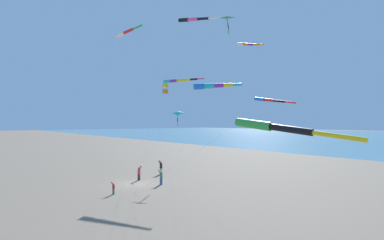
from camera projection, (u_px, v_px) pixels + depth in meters
name	position (u px, v px, depth m)	size (l,w,h in m)	color
ground_plane	(135.00, 184.00, 31.68)	(600.00, 600.00, 0.00)	#756654
person_adult_flyer	(161.00, 167.00, 37.76)	(0.65, 0.71, 1.99)	silver
person_child_green_jacket	(113.00, 187.00, 27.06)	(0.46, 0.42, 1.29)	#3D7F51
person_child_grey_jacket	(139.00, 172.00, 33.76)	(0.60, 0.48, 1.85)	#232328
person_bystander_far	(161.00, 176.00, 31.38)	(0.46, 0.57, 1.81)	#335199
kite_delta_black_fish_shape	(178.00, 113.00, 35.89)	(7.42, 1.75, 9.20)	#1EB7C6
kite_windsock_checkered_midright	(192.00, 20.00, 27.87)	(3.92, 12.23, 19.24)	black
kite_windsock_red_high_left	(211.00, 86.00, 21.31)	(4.44, 13.33, 10.81)	blue
kite_windsock_orange_high_right	(125.00, 33.00, 26.98)	(2.33, 9.39, 17.05)	white
kite_windsock_small_distant	(178.00, 81.00, 37.73)	(11.92, 5.64, 13.86)	#1EB7C6
kite_box_white_trailing	(165.00, 89.00, 29.50)	(0.64, 5.99, 11.97)	yellow
kite_windsock_purple_drifting	(247.00, 45.00, 30.57)	(1.88, 15.75, 17.03)	white
kite_delta_teal_far_right	(227.00, 18.00, 29.56)	(6.09, 11.24, 19.85)	green
kite_windsock_long_streamer_left	(268.00, 100.00, 27.39)	(5.72, 13.89, 10.31)	blue
kite_windsock_rainbow_low_near	(272.00, 127.00, 13.92)	(0.56, 20.47, 7.73)	green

